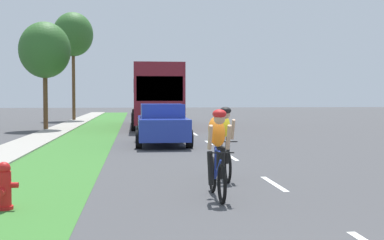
% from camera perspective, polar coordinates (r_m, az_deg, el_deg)
% --- Properties ---
extents(ground_plane, '(120.00, 120.00, 0.00)m').
position_cam_1_polar(ground_plane, '(22.76, 0.81, -1.89)').
color(ground_plane, '#424244').
extents(grass_verge, '(2.47, 70.00, 0.01)m').
position_cam_1_polar(grass_verge, '(22.68, -11.59, -1.95)').
color(grass_verge, '#38722D').
rests_on(grass_verge, ground_plane).
extents(sidewalk_concrete, '(1.52, 70.00, 0.10)m').
position_cam_1_polar(sidewalk_concrete, '(22.95, -16.57, -1.95)').
color(sidewalk_concrete, '#9E998E').
rests_on(sidewalk_concrete, ground_plane).
extents(lane_markings_center, '(0.12, 53.13, 0.01)m').
position_cam_1_polar(lane_markings_center, '(26.72, -0.26, -1.20)').
color(lane_markings_center, white).
rests_on(lane_markings_center, ground_plane).
extents(fire_hydrant_red, '(0.44, 0.38, 0.76)m').
position_cam_1_polar(fire_hydrant_red, '(8.68, -20.26, -6.98)').
color(fire_hydrant_red, red).
rests_on(fire_hydrant_red, ground_plane).
extents(cyclist_lead, '(0.42, 1.72, 1.58)m').
position_cam_1_polar(cyclist_lead, '(9.00, 2.84, -3.65)').
color(cyclist_lead, black).
rests_on(cyclist_lead, ground_plane).
extents(cyclist_trailing, '(0.42, 1.72, 1.58)m').
position_cam_1_polar(cyclist_trailing, '(11.07, 3.55, -2.47)').
color(cyclist_trailing, black).
rests_on(cyclist_trailing, ground_plane).
extents(sedan_blue, '(1.98, 4.30, 1.52)m').
position_cam_1_polar(sedan_blue, '(19.04, -3.36, -0.46)').
color(sedan_blue, '#23389E').
rests_on(sedan_blue, ground_plane).
extents(bus_maroon, '(2.78, 11.60, 3.48)m').
position_cam_1_polar(bus_maroon, '(30.47, -4.14, 2.98)').
color(bus_maroon, maroon).
rests_on(bus_maroon, ground_plane).
extents(suv_silver, '(2.15, 4.70, 1.79)m').
position_cam_1_polar(suv_silver, '(49.05, -5.28, 1.64)').
color(suv_silver, '#A5A8AD').
rests_on(suv_silver, ground_plane).
extents(street_tree_near, '(2.72, 2.72, 5.78)m').
position_cam_1_polar(street_tree_near, '(28.57, -16.12, 7.48)').
color(street_tree_near, brown).
rests_on(street_tree_near, ground_plane).
extents(street_tree_far, '(2.96, 2.96, 8.05)m').
position_cam_1_polar(street_tree_far, '(39.41, -13.14, 9.25)').
color(street_tree_far, brown).
rests_on(street_tree_far, ground_plane).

